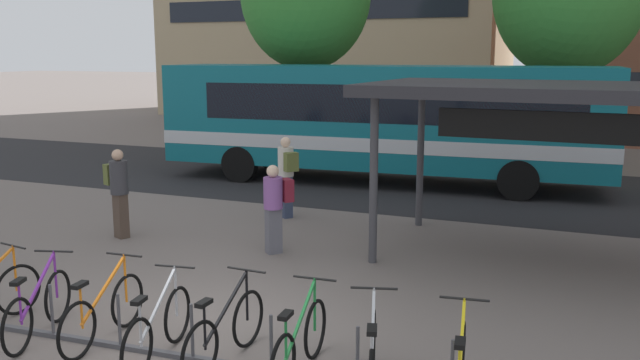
% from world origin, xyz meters
% --- Properties ---
extents(ground, '(200.00, 200.00, 0.00)m').
position_xyz_m(ground, '(0.00, 0.00, 0.00)').
color(ground, '#6B605B').
extents(bus_lane_asphalt, '(80.00, 7.20, 0.01)m').
position_xyz_m(bus_lane_asphalt, '(0.00, 10.87, 0.00)').
color(bus_lane_asphalt, '#232326').
rests_on(bus_lane_asphalt, ground).
extents(city_bus, '(12.15, 3.24, 3.20)m').
position_xyz_m(city_bus, '(-0.69, 10.87, 1.78)').
color(city_bus, '#0F6070').
rests_on(city_bus, ground).
extents(bike_rack, '(6.96, 0.43, 0.70)m').
position_xyz_m(bike_rack, '(0.53, -0.45, 0.09)').
color(bike_rack, '#47474C').
rests_on(bike_rack, ground).
extents(parked_bicycle_purple_1, '(0.67, 1.66, 0.99)m').
position_xyz_m(parked_bicycle_purple_1, '(-1.62, -0.60, 0.38)').
color(parked_bicycle_purple_1, black).
rests_on(parked_bicycle_purple_1, ground).
extents(parked_bicycle_orange_2, '(0.52, 1.72, 0.99)m').
position_xyz_m(parked_bicycle_orange_2, '(-0.77, -0.40, 0.38)').
color(parked_bicycle_orange_2, black).
rests_on(parked_bicycle_orange_2, ground).
extents(parked_bicycle_silver_3, '(0.52, 1.71, 0.99)m').
position_xyz_m(parked_bicycle_silver_3, '(0.15, -0.56, 0.38)').
color(parked_bicycle_silver_3, black).
rests_on(parked_bicycle_silver_3, ground).
extents(parked_bicycle_black_4, '(0.52, 1.72, 0.99)m').
position_xyz_m(parked_bicycle_black_4, '(0.92, -0.36, 0.38)').
color(parked_bicycle_black_4, black).
rests_on(parked_bicycle_black_4, ground).
extents(parked_bicycle_green_5, '(0.52, 1.72, 0.99)m').
position_xyz_m(parked_bicycle_green_5, '(1.85, -0.34, 0.38)').
color(parked_bicycle_green_5, black).
rests_on(parked_bicycle_green_5, ground).
extents(parked_bicycle_silver_6, '(0.65, 1.67, 0.99)m').
position_xyz_m(parked_bicycle_silver_6, '(2.69, -0.38, 0.38)').
color(parked_bicycle_silver_6, black).
rests_on(parked_bicycle_silver_6, ground).
extents(transit_shelter, '(7.20, 3.92, 3.03)m').
position_xyz_m(transit_shelter, '(4.53, 5.11, 2.85)').
color(transit_shelter, '#38383D').
rests_on(transit_shelter, ground).
extents(commuter_olive_pack_0, '(0.60, 0.48, 1.73)m').
position_xyz_m(commuter_olive_pack_0, '(-3.68, 3.61, 1.00)').
color(commuter_olive_pack_0, '#47382D').
rests_on(commuter_olive_pack_0, ground).
extents(commuter_olive_pack_1, '(0.60, 0.57, 1.77)m').
position_xyz_m(commuter_olive_pack_1, '(-1.34, 6.24, 1.02)').
color(commuter_olive_pack_1, '#2D3851').
rests_on(commuter_olive_pack_1, ground).
extents(commuter_maroon_pack_2, '(0.58, 0.59, 1.60)m').
position_xyz_m(commuter_maroon_pack_2, '(-0.43, 3.80, 0.92)').
color(commuter_maroon_pack_2, '#565660').
rests_on(commuter_maroon_pack_2, ground).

